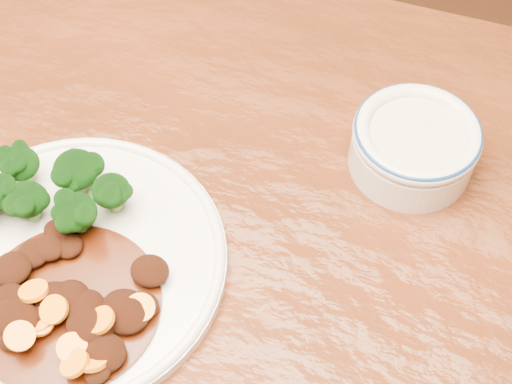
% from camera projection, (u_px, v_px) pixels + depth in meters
% --- Properties ---
extents(dining_table, '(1.59, 1.06, 0.75)m').
position_uv_depth(dining_table, '(90.00, 310.00, 0.70)').
color(dining_table, '#5E2610').
rests_on(dining_table, ground).
extents(dinner_plate, '(0.28, 0.28, 0.02)m').
position_uv_depth(dinner_plate, '(71.00, 262.00, 0.63)').
color(dinner_plate, white).
rests_on(dinner_plate, dining_table).
extents(broccoli_florets, '(0.14, 0.10, 0.05)m').
position_uv_depth(broccoli_florets, '(44.00, 189.00, 0.64)').
color(broccoli_florets, '#6B984E').
rests_on(broccoli_florets, dinner_plate).
extents(mince_stew, '(0.16, 0.16, 0.03)m').
position_uv_depth(mince_stew, '(73.00, 305.00, 0.59)').
color(mince_stew, '#401006').
rests_on(mince_stew, dinner_plate).
extents(dip_bowl, '(0.12, 0.12, 0.06)m').
position_uv_depth(dip_bowl, '(414.00, 144.00, 0.68)').
color(dip_bowl, silver).
rests_on(dip_bowl, dining_table).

